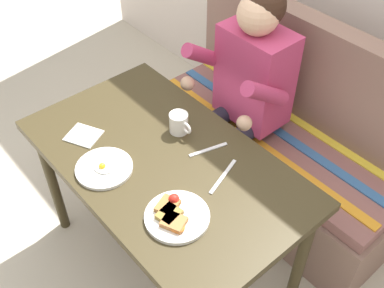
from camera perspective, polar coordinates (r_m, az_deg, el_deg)
ground_plane at (r=2.43m, az=-2.77°, el=-14.03°), size 8.00×8.00×0.00m
table at (r=1.91m, az=-3.42°, el=-3.59°), size 1.20×0.70×0.73m
couch at (r=2.53m, az=10.62°, el=-0.13°), size 1.44×0.56×1.00m
person at (r=2.22m, az=6.40°, el=7.31°), size 0.45×0.61×1.21m
plate_breakfast at (r=1.65m, az=-2.07°, el=-8.79°), size 0.23×0.23×0.05m
plate_eggs at (r=1.84m, az=-10.75°, el=-2.90°), size 0.22×0.22×0.04m
coffee_mug at (r=1.94m, az=-1.59°, el=2.63°), size 0.12×0.08×0.09m
napkin at (r=2.00m, az=-13.17°, el=1.02°), size 0.17×0.16×0.01m
fork at (r=1.89m, az=2.01°, el=-0.69°), size 0.06×0.17×0.00m
knife at (r=1.79m, az=3.84°, el=-3.98°), size 0.08×0.19×0.00m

